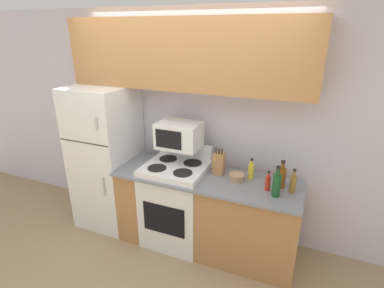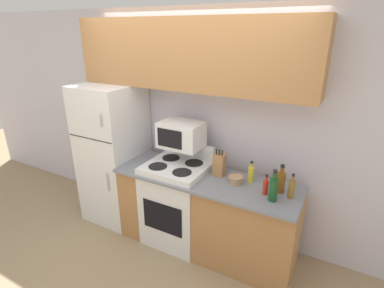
{
  "view_description": "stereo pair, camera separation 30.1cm",
  "coord_description": "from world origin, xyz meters",
  "px_view_note": "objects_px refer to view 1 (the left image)",
  "views": [
    {
      "loc": [
        1.26,
        -2.33,
        2.32
      ],
      "look_at": [
        0.18,
        0.27,
        1.23
      ],
      "focal_mm": 28.0,
      "sensor_mm": 36.0,
      "label": 1
    },
    {
      "loc": [
        1.54,
        -2.2,
        2.32
      ],
      "look_at": [
        0.18,
        0.27,
        1.23
      ],
      "focal_mm": 28.0,
      "sensor_mm": 36.0,
      "label": 2
    }
  ],
  "objects_px": {
    "bowl": "(237,177)",
    "bottle_whiskey": "(282,177)",
    "bottle_cooking_spray": "(251,171)",
    "knife_block": "(219,163)",
    "bottle_vinegar": "(293,183)",
    "microwave": "(179,135)",
    "stove": "(176,202)",
    "bottle_wine_green": "(277,184)",
    "refrigerator": "(107,157)",
    "bottle_hot_sauce": "(268,183)"
  },
  "relations": [
    {
      "from": "bowl",
      "to": "bottle_whiskey",
      "type": "bearing_deg",
      "value": 4.84
    },
    {
      "from": "bowl",
      "to": "bottle_whiskey",
      "type": "relative_size",
      "value": 0.55
    },
    {
      "from": "bottle_cooking_spray",
      "to": "knife_block",
      "type": "bearing_deg",
      "value": -176.7
    },
    {
      "from": "bottle_vinegar",
      "to": "knife_block",
      "type": "bearing_deg",
      "value": 171.92
    },
    {
      "from": "bottle_cooking_spray",
      "to": "microwave",
      "type": "bearing_deg",
      "value": -178.66
    },
    {
      "from": "stove",
      "to": "bottle_wine_green",
      "type": "height_order",
      "value": "bottle_wine_green"
    },
    {
      "from": "knife_block",
      "to": "microwave",
      "type": "bearing_deg",
      "value": 179.89
    },
    {
      "from": "refrigerator",
      "to": "bowl",
      "type": "bearing_deg",
      "value": -0.82
    },
    {
      "from": "bowl",
      "to": "knife_block",
      "type": "bearing_deg",
      "value": 159.0
    },
    {
      "from": "microwave",
      "to": "bowl",
      "type": "relative_size",
      "value": 2.94
    },
    {
      "from": "microwave",
      "to": "bowl",
      "type": "bearing_deg",
      "value": -7.12
    },
    {
      "from": "refrigerator",
      "to": "microwave",
      "type": "bearing_deg",
      "value": 3.69
    },
    {
      "from": "bowl",
      "to": "bottle_vinegar",
      "type": "distance_m",
      "value": 0.54
    },
    {
      "from": "bottle_vinegar",
      "to": "bottle_wine_green",
      "type": "distance_m",
      "value": 0.18
    },
    {
      "from": "bottle_hot_sauce",
      "to": "bottle_vinegar",
      "type": "bearing_deg",
      "value": 12.11
    },
    {
      "from": "stove",
      "to": "knife_block",
      "type": "distance_m",
      "value": 0.69
    },
    {
      "from": "stove",
      "to": "bottle_hot_sauce",
      "type": "relative_size",
      "value": 5.55
    },
    {
      "from": "bottle_whiskey",
      "to": "bowl",
      "type": "bearing_deg",
      "value": -175.16
    },
    {
      "from": "knife_block",
      "to": "bowl",
      "type": "height_order",
      "value": "knife_block"
    },
    {
      "from": "knife_block",
      "to": "bowl",
      "type": "relative_size",
      "value": 1.89
    },
    {
      "from": "stove",
      "to": "bottle_whiskey",
      "type": "relative_size",
      "value": 3.96
    },
    {
      "from": "knife_block",
      "to": "bottle_vinegar",
      "type": "bearing_deg",
      "value": -8.08
    },
    {
      "from": "stove",
      "to": "bottle_hot_sauce",
      "type": "height_order",
      "value": "stove"
    },
    {
      "from": "knife_block",
      "to": "bottle_cooking_spray",
      "type": "xyz_separation_m",
      "value": [
        0.34,
        0.02,
        -0.03
      ]
    },
    {
      "from": "refrigerator",
      "to": "microwave",
      "type": "xyz_separation_m",
      "value": [
        0.95,
        0.06,
        0.39
      ]
    },
    {
      "from": "bottle_whiskey",
      "to": "bottle_hot_sauce",
      "type": "height_order",
      "value": "bottle_whiskey"
    },
    {
      "from": "microwave",
      "to": "knife_block",
      "type": "relative_size",
      "value": 1.56
    },
    {
      "from": "bottle_hot_sauce",
      "to": "bottle_cooking_spray",
      "type": "distance_m",
      "value": 0.26
    },
    {
      "from": "bottle_hot_sauce",
      "to": "knife_block",
      "type": "bearing_deg",
      "value": 163.83
    },
    {
      "from": "bottle_vinegar",
      "to": "bottle_hot_sauce",
      "type": "relative_size",
      "value": 1.2
    },
    {
      "from": "microwave",
      "to": "bottle_cooking_spray",
      "type": "distance_m",
      "value": 0.84
    },
    {
      "from": "bottle_whiskey",
      "to": "bottle_cooking_spray",
      "type": "relative_size",
      "value": 1.27
    },
    {
      "from": "bowl",
      "to": "bottle_cooking_spray",
      "type": "distance_m",
      "value": 0.16
    },
    {
      "from": "microwave",
      "to": "knife_block",
      "type": "xyz_separation_m",
      "value": [
        0.46,
        -0.0,
        -0.25
      ]
    },
    {
      "from": "microwave",
      "to": "bottle_cooking_spray",
      "type": "xyz_separation_m",
      "value": [
        0.79,
        0.02,
        -0.28
      ]
    },
    {
      "from": "bottle_hot_sauce",
      "to": "bottle_wine_green",
      "type": "xyz_separation_m",
      "value": [
        0.09,
        -0.08,
        0.04
      ]
    },
    {
      "from": "bottle_wine_green",
      "to": "knife_block",
      "type": "bearing_deg",
      "value": 159.56
    },
    {
      "from": "stove",
      "to": "bowl",
      "type": "distance_m",
      "value": 0.8
    },
    {
      "from": "bottle_wine_green",
      "to": "bowl",
      "type": "bearing_deg",
      "value": 159.87
    },
    {
      "from": "bowl",
      "to": "refrigerator",
      "type": "bearing_deg",
      "value": 179.18
    },
    {
      "from": "bottle_hot_sauce",
      "to": "bottle_cooking_spray",
      "type": "bearing_deg",
      "value": 138.59
    },
    {
      "from": "knife_block",
      "to": "bottle_wine_green",
      "type": "distance_m",
      "value": 0.66
    },
    {
      "from": "bowl",
      "to": "bottle_whiskey",
      "type": "height_order",
      "value": "bottle_whiskey"
    },
    {
      "from": "knife_block",
      "to": "bottle_hot_sauce",
      "type": "relative_size",
      "value": 1.46
    },
    {
      "from": "refrigerator",
      "to": "bottle_cooking_spray",
      "type": "bearing_deg",
      "value": 2.62
    },
    {
      "from": "stove",
      "to": "bowl",
      "type": "bearing_deg",
      "value": 3.33
    },
    {
      "from": "knife_block",
      "to": "bottle_wine_green",
      "type": "relative_size",
      "value": 0.97
    },
    {
      "from": "microwave",
      "to": "bottle_cooking_spray",
      "type": "relative_size",
      "value": 2.07
    },
    {
      "from": "stove",
      "to": "bottle_cooking_spray",
      "type": "bearing_deg",
      "value": 10.21
    },
    {
      "from": "knife_block",
      "to": "bottle_hot_sauce",
      "type": "xyz_separation_m",
      "value": [
        0.53,
        -0.15,
        -0.04
      ]
    }
  ]
}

